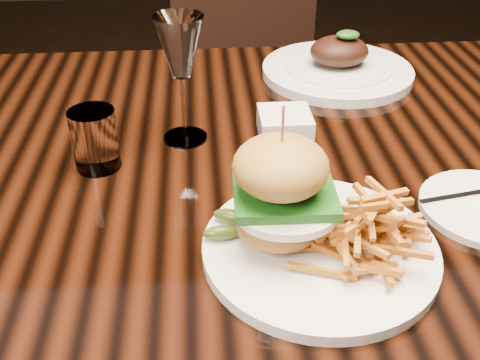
{
  "coord_description": "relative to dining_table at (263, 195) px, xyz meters",
  "views": [
    {
      "loc": [
        -0.09,
        -0.73,
        1.19
      ],
      "look_at": [
        -0.05,
        -0.16,
        0.81
      ],
      "focal_mm": 42.0,
      "sensor_mm": 36.0,
      "label": 1
    }
  ],
  "objects": [
    {
      "name": "wine_glass",
      "position": [
        -0.12,
        0.06,
        0.22
      ],
      "size": [
        0.07,
        0.07,
        0.2
      ],
      "color": "white",
      "rests_on": "dining_table"
    },
    {
      "name": "dining_table",
      "position": [
        0.0,
        0.0,
        0.0
      ],
      "size": [
        1.6,
        0.9,
        0.75
      ],
      "color": "black",
      "rests_on": "ground"
    },
    {
      "name": "water_tumbler",
      "position": [
        -0.25,
        -0.02,
        0.12
      ],
      "size": [
        0.07,
        0.07,
        0.09
      ],
      "primitive_type": "cylinder",
      "color": "white",
      "rests_on": "dining_table"
    },
    {
      "name": "burger_plate",
      "position": [
        0.04,
        -0.23,
        0.13
      ],
      "size": [
        0.28,
        0.28,
        0.19
      ],
      "rotation": [
        0.0,
        0.0,
        -0.24
      ],
      "color": "white",
      "rests_on": "dining_table"
    },
    {
      "name": "far_dish",
      "position": [
        0.18,
        0.28,
        0.09
      ],
      "size": [
        0.29,
        0.29,
        0.09
      ],
      "rotation": [
        0.0,
        0.0,
        -0.04
      ],
      "color": "white",
      "rests_on": "dining_table"
    },
    {
      "name": "ramekin",
      "position": [
        0.04,
        0.06,
        0.1
      ],
      "size": [
        0.11,
        0.11,
        0.04
      ],
      "primitive_type": "cube",
      "rotation": [
        0.0,
        0.0,
        0.35
      ],
      "color": "white",
      "rests_on": "dining_table"
    },
    {
      "name": "chair_far",
      "position": [
        0.07,
        0.89,
        -0.13
      ],
      "size": [
        0.53,
        0.54,
        0.95
      ],
      "rotation": [
        0.0,
        0.0,
        0.17
      ],
      "color": "black",
      "rests_on": "ground"
    }
  ]
}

